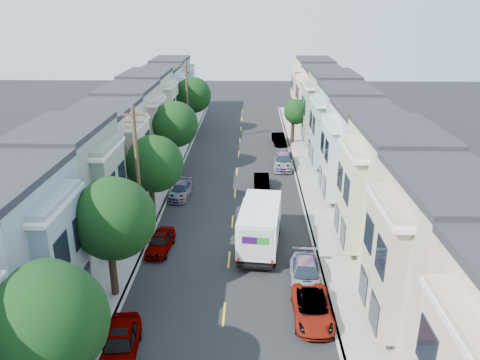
% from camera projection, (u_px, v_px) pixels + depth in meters
% --- Properties ---
extents(ground, '(160.00, 160.00, 0.00)m').
position_uv_depth(ground, '(229.00, 260.00, 31.94)').
color(ground, black).
rests_on(ground, ground).
extents(road_slab, '(12.00, 70.00, 0.02)m').
position_uv_depth(road_slab, '(236.00, 182.00, 45.97)').
color(road_slab, black).
rests_on(road_slab, ground).
extents(curb_left, '(0.30, 70.00, 0.15)m').
position_uv_depth(curb_left, '(175.00, 181.00, 46.09)').
color(curb_left, gray).
rests_on(curb_left, ground).
extents(curb_right, '(0.30, 70.00, 0.15)m').
position_uv_depth(curb_right, '(298.00, 182.00, 45.81)').
color(curb_right, gray).
rests_on(curb_right, ground).
extents(sidewalk_left, '(2.60, 70.00, 0.15)m').
position_uv_depth(sidewalk_left, '(162.00, 180.00, 46.12)').
color(sidewalk_left, gray).
rests_on(sidewalk_left, ground).
extents(sidewalk_right, '(2.60, 70.00, 0.15)m').
position_uv_depth(sidewalk_right, '(311.00, 182.00, 45.78)').
color(sidewalk_right, gray).
rests_on(sidewalk_right, ground).
extents(centerline, '(0.12, 70.00, 0.01)m').
position_uv_depth(centerline, '(236.00, 182.00, 45.97)').
color(centerline, gold).
rests_on(centerline, ground).
extents(townhouse_row_left, '(5.00, 70.00, 8.50)m').
position_uv_depth(townhouse_row_left, '(124.00, 181.00, 46.23)').
color(townhouse_row_left, '#B1BCC1').
rests_on(townhouse_row_left, ground).
extents(townhouse_row_right, '(5.00, 70.00, 8.50)m').
position_uv_depth(townhouse_row_right, '(350.00, 183.00, 45.71)').
color(townhouse_row_right, '#B1BCC1').
rests_on(townhouse_row_right, ground).
extents(tree_a, '(4.60, 4.60, 7.33)m').
position_uv_depth(tree_a, '(46.00, 323.00, 17.79)').
color(tree_a, black).
rests_on(tree_a, ground).
extents(tree_b, '(4.70, 4.70, 7.43)m').
position_uv_depth(tree_b, '(113.00, 219.00, 26.26)').
color(tree_b, black).
rests_on(tree_b, ground).
extents(tree_c, '(4.57, 4.57, 6.77)m').
position_uv_depth(tree_c, '(154.00, 164.00, 37.13)').
color(tree_c, black).
rests_on(tree_c, ground).
extents(tree_d, '(4.65, 4.65, 7.41)m').
position_uv_depth(tree_d, '(174.00, 125.00, 46.90)').
color(tree_d, black).
rests_on(tree_d, ground).
extents(tree_e, '(4.70, 4.70, 7.58)m').
position_uv_depth(tree_e, '(193.00, 95.00, 61.22)').
color(tree_e, black).
rests_on(tree_e, ground).
extents(tree_far_r, '(3.10, 3.10, 5.53)m').
position_uv_depth(tree_far_r, '(296.00, 112.00, 57.48)').
color(tree_far_r, black).
rests_on(tree_far_r, ground).
extents(utility_pole_near, '(1.60, 0.26, 10.00)m').
position_uv_depth(utility_pole_near, '(138.00, 178.00, 32.14)').
color(utility_pole_near, '#42301E').
rests_on(utility_pole_near, ground).
extents(utility_pole_far, '(1.60, 0.26, 10.00)m').
position_uv_depth(utility_pole_far, '(187.00, 103.00, 56.47)').
color(utility_pole_far, '#42301E').
rests_on(utility_pole_far, ground).
extents(fedex_truck, '(2.64, 6.87, 3.29)m').
position_uv_depth(fedex_truck, '(260.00, 224.00, 32.92)').
color(fedex_truck, silver).
rests_on(fedex_truck, ground).
extents(lead_sedan, '(1.47, 3.99, 1.32)m').
position_uv_depth(lead_sedan, '(262.00, 183.00, 43.92)').
color(lead_sedan, black).
rests_on(lead_sedan, ground).
extents(parked_left_b, '(2.16, 4.68, 1.47)m').
position_uv_depth(parked_left_b, '(120.00, 344.00, 22.96)').
color(parked_left_b, black).
rests_on(parked_left_b, ground).
extents(parked_left_c, '(1.83, 4.14, 1.31)m').
position_uv_depth(parked_left_c, '(160.00, 242.00, 32.97)').
color(parked_left_c, '#9E9FB0').
rests_on(parked_left_c, ground).
extents(parked_left_d, '(2.07, 4.24, 1.23)m').
position_uv_depth(parked_left_d, '(181.00, 190.00, 42.21)').
color(parked_left_d, '#53130F').
rests_on(parked_left_d, ground).
extents(parked_right_a, '(2.11, 4.57, 1.27)m').
position_uv_depth(parked_right_a, '(312.00, 309.00, 25.74)').
color(parked_right_a, '#565656').
rests_on(parked_right_a, ground).
extents(parked_right_b, '(2.22, 4.71, 1.38)m').
position_uv_depth(parked_right_b, '(306.00, 274.00, 29.01)').
color(parked_right_b, silver).
rests_on(parked_right_b, ground).
extents(parked_right_c, '(2.37, 4.94, 1.44)m').
position_uv_depth(parked_right_c, '(283.00, 161.00, 49.73)').
color(parked_right_c, black).
rests_on(parked_right_c, ground).
extents(parked_right_d, '(1.73, 4.00, 1.30)m').
position_uv_depth(parked_right_d, '(279.00, 139.00, 58.17)').
color(parked_right_d, black).
rests_on(parked_right_d, ground).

